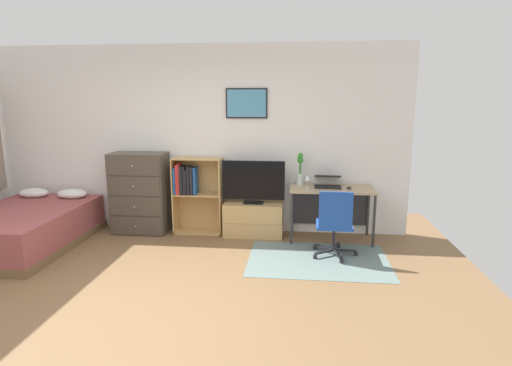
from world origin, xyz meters
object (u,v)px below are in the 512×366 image
bed (24,228)px  desk (331,197)px  bookshelf (193,189)px  television (253,182)px  bamboo_vase (300,168)px  wine_glass (307,178)px  laptop (328,182)px  computer_mouse (349,188)px  office_chair (335,222)px  dresser (140,193)px  tv_stand (254,219)px

bed → desk: bearing=10.2°
bookshelf → television: (0.89, -0.07, 0.13)m
bamboo_vase → wine_glass: bearing=-62.6°
bookshelf → bamboo_vase: size_ratio=2.41×
desk → bookshelf: bearing=178.5°
wine_glass → bamboo_vase: bearing=117.4°
laptop → computer_mouse: (0.28, -0.14, -0.05)m
bed → office_chair: (4.06, 0.03, 0.20)m
bed → wine_glass: (3.73, 0.67, 0.62)m
dresser → laptop: size_ratio=2.87×
bamboo_vase → laptop: bearing=-8.7°
desk → wine_glass: wine_glass is taller
laptop → wine_glass: wine_glass is taller
television → bed: bearing=-165.7°
dresser → tv_stand: 1.70m
dresser → laptop: dresser is taller
tv_stand → computer_mouse: bearing=-5.3°
tv_stand → desk: size_ratio=0.73×
tv_stand → bamboo_vase: size_ratio=1.82×
dresser → office_chair: bearing=-15.1°
tv_stand → office_chair: (1.08, -0.76, 0.22)m
tv_stand → television: 0.55m
bookshelf → desk: size_ratio=0.97×
television → wine_glass: size_ratio=4.92×
tv_stand → computer_mouse: (1.31, -0.12, 0.52)m
wine_glass → bed: bearing=-169.9°
dresser → office_chair: dresser is taller
tv_stand → wine_glass: (0.75, -0.12, 0.63)m
dresser → tv_stand: size_ratio=1.40×
bamboo_vase → television: bearing=-170.9°
computer_mouse → bamboo_vase: 0.73m
bed → desk: size_ratio=1.73×
television → computer_mouse: bearing=-4.3°
office_chair → bed: bearing=-178.4°
bed → tv_stand: 3.08m
bed → wine_glass: wine_glass is taller
television → laptop: television is taller
laptop → computer_mouse: bearing=-25.5°
dresser → television: 1.68m
tv_stand → laptop: bearing=1.3°
bed → computer_mouse: 4.37m
bookshelf → office_chair: size_ratio=1.29×
bed → dresser: dresser is taller
laptop → television: bearing=-175.4°
desk → wine_glass: bearing=-161.5°
bookshelf → television: bookshelf is taller
wine_glass → television: bearing=172.9°
bookshelf → bamboo_vase: (1.54, 0.03, 0.34)m
office_chair → wine_glass: wine_glass is taller
bamboo_vase → wine_glass: bamboo_vase is taller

